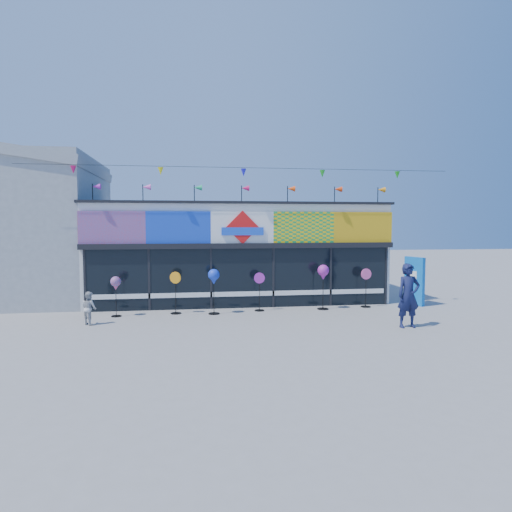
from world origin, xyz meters
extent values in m
plane|color=gray|center=(0.00, 0.00, 0.00)|extent=(80.00, 80.00, 0.00)
cube|color=white|center=(0.00, 6.00, 2.00)|extent=(12.00, 5.00, 4.00)
cube|color=black|center=(0.00, 3.44, 1.15)|extent=(11.60, 0.12, 2.30)
cube|color=black|center=(0.00, 3.40, 2.40)|extent=(12.00, 0.30, 0.20)
cube|color=white|center=(0.00, 3.41, 0.55)|extent=(11.40, 0.10, 0.18)
cube|color=black|center=(0.00, 6.00, 4.05)|extent=(12.20, 5.20, 0.10)
cube|color=black|center=(-5.80, 3.43, 1.15)|extent=(0.08, 0.14, 2.30)
cube|color=black|center=(-3.50, 3.43, 1.15)|extent=(0.08, 0.14, 2.30)
cube|color=black|center=(-1.20, 3.43, 1.15)|extent=(0.08, 0.14, 2.30)
cube|color=black|center=(1.20, 3.43, 1.15)|extent=(0.08, 0.14, 2.30)
cube|color=black|center=(3.50, 3.43, 1.15)|extent=(0.08, 0.14, 2.30)
cube|color=black|center=(5.80, 3.43, 1.15)|extent=(0.08, 0.14, 2.30)
cube|color=red|center=(-4.80, 3.42, 3.10)|extent=(2.40, 0.08, 1.20)
cube|color=blue|center=(-2.40, 3.42, 3.10)|extent=(2.40, 0.08, 1.20)
cube|color=white|center=(0.00, 3.42, 3.10)|extent=(2.40, 0.08, 1.20)
cube|color=yellow|center=(2.40, 3.42, 3.10)|extent=(2.40, 0.08, 1.20)
cube|color=gold|center=(4.80, 3.42, 3.10)|extent=(2.40, 0.08, 1.20)
cube|color=red|center=(0.00, 3.36, 3.10)|extent=(1.27, 0.06, 1.27)
cube|color=blue|center=(0.00, 3.34, 2.95)|extent=(1.60, 0.05, 0.30)
cube|color=#D2FF15|center=(-3.92, 3.48, 1.03)|extent=(0.78, 0.03, 0.78)
cube|color=#DC5A14|center=(-2.35, 3.48, 1.34)|extent=(0.92, 0.03, 0.92)
cube|color=orange|center=(-0.78, 3.48, 1.57)|extent=(0.78, 0.03, 0.78)
cube|color=#DDFA15|center=(0.78, 3.48, 1.07)|extent=(0.92, 0.03, 0.92)
cube|color=#EC4EA7|center=(2.35, 3.48, 1.16)|extent=(0.78, 0.03, 0.78)
cube|color=yellow|center=(3.92, 3.48, 1.42)|extent=(0.92, 0.03, 0.92)
cylinder|color=black|center=(-5.50, 3.65, 4.35)|extent=(0.03, 0.03, 0.70)
cone|color=purple|center=(-5.36, 3.65, 4.60)|extent=(0.30, 0.22, 0.22)
cylinder|color=black|center=(-3.70, 3.65, 4.35)|extent=(0.03, 0.03, 0.70)
cone|color=#FA53CC|center=(-3.56, 3.65, 4.60)|extent=(0.30, 0.22, 0.22)
cylinder|color=black|center=(-1.80, 3.65, 4.35)|extent=(0.03, 0.03, 0.70)
cone|color=#18A05F|center=(-1.66, 3.65, 4.60)|extent=(0.30, 0.22, 0.22)
cylinder|color=black|center=(0.00, 3.65, 4.35)|extent=(0.03, 0.03, 0.70)
cone|color=#D51459|center=(0.14, 3.65, 4.60)|extent=(0.30, 0.22, 0.22)
cylinder|color=black|center=(1.80, 3.65, 4.35)|extent=(0.03, 0.03, 0.70)
cone|color=#FC470D|center=(1.94, 3.65, 4.60)|extent=(0.30, 0.22, 0.22)
cylinder|color=black|center=(3.70, 3.65, 4.35)|extent=(0.03, 0.03, 0.70)
cone|color=#E9390C|center=(3.84, 3.65, 4.60)|extent=(0.30, 0.22, 0.22)
cylinder|color=black|center=(5.50, 3.65, 4.35)|extent=(0.03, 0.03, 0.70)
cone|color=orange|center=(5.64, 3.65, 4.60)|extent=(0.30, 0.22, 0.22)
cylinder|color=black|center=(0.00, 3.00, 5.30)|extent=(16.00, 0.01, 0.01)
cone|color=#DB1459|center=(-6.00, 3.00, 5.12)|extent=(0.20, 0.20, 0.28)
cone|color=yellow|center=(-3.00, 3.00, 5.12)|extent=(0.20, 0.20, 0.28)
cone|color=#1D19DB|center=(0.00, 3.00, 5.12)|extent=(0.20, 0.20, 0.28)
cone|color=green|center=(3.00, 3.00, 5.12)|extent=(0.20, 0.20, 0.28)
cone|color=#19A319|center=(6.00, 3.00, 5.12)|extent=(0.20, 0.20, 0.28)
cube|color=#A2A5A7|center=(-10.00, 7.00, 3.00)|extent=(8.00, 7.00, 6.00)
cube|color=blue|center=(6.86, 3.09, 0.96)|extent=(0.45, 0.95, 1.92)
cube|color=white|center=(6.78, 3.09, 1.20)|extent=(0.18, 0.42, 0.34)
cylinder|color=black|center=(-4.55, 2.41, 0.01)|extent=(0.36, 0.36, 0.03)
cylinder|color=black|center=(-4.55, 2.41, 0.61)|extent=(0.02, 0.02, 1.16)
sphere|color=#D14581|center=(-4.55, 2.41, 1.23)|extent=(0.36, 0.36, 0.36)
cone|color=#D14581|center=(-4.55, 2.41, 1.01)|extent=(0.18, 0.18, 0.16)
cylinder|color=black|center=(-2.51, 2.63, 0.01)|extent=(0.39, 0.39, 0.03)
cylinder|color=black|center=(-2.51, 2.63, 0.66)|extent=(0.02, 0.02, 1.26)
cylinder|color=orange|center=(-2.51, 2.63, 1.31)|extent=(0.40, 0.21, 0.43)
cylinder|color=black|center=(-1.15, 2.37, 0.02)|extent=(0.41, 0.41, 0.03)
cylinder|color=black|center=(-1.15, 2.37, 0.70)|extent=(0.02, 0.02, 1.34)
sphere|color=blue|center=(-1.15, 2.37, 1.42)|extent=(0.41, 0.41, 0.41)
cone|color=blue|center=(-1.15, 2.37, 1.16)|extent=(0.21, 0.21, 0.19)
cylinder|color=black|center=(0.55, 2.74, 0.01)|extent=(0.36, 0.36, 0.03)
cylinder|color=black|center=(0.55, 2.74, 0.62)|extent=(0.02, 0.02, 1.18)
cylinder|color=purple|center=(0.55, 2.74, 1.23)|extent=(0.40, 0.08, 0.40)
cylinder|color=black|center=(2.98, 2.69, 0.02)|extent=(0.43, 0.43, 0.03)
cylinder|color=black|center=(2.98, 2.69, 0.73)|extent=(0.03, 0.03, 1.40)
sphere|color=#AC24A0|center=(2.98, 2.69, 1.48)|extent=(0.43, 0.43, 0.43)
cone|color=#AC24A0|center=(2.98, 2.69, 1.21)|extent=(0.21, 0.21, 0.19)
cylinder|color=black|center=(4.77, 2.90, 0.01)|extent=(0.38, 0.38, 0.03)
cylinder|color=black|center=(4.77, 2.90, 0.65)|extent=(0.02, 0.02, 1.25)
cylinder|color=#EE4F97|center=(4.77, 2.90, 1.29)|extent=(0.42, 0.07, 0.42)
imported|color=#14193F|center=(4.74, -0.63, 1.00)|extent=(0.75, 0.51, 2.00)
imported|color=#B9B9B9|center=(-5.21, 1.23, 0.53)|extent=(0.58, 0.58, 1.07)
camera|label=1|loc=(-1.98, -13.86, 3.22)|focal=32.00mm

